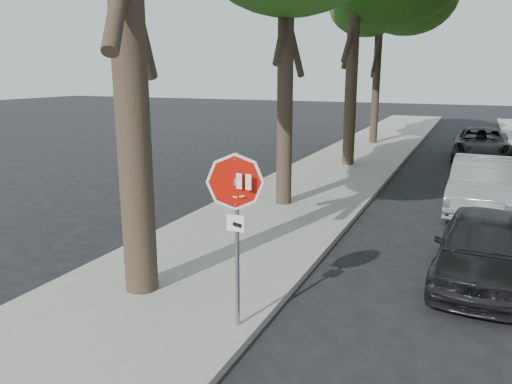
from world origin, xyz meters
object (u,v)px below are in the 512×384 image
(stop_sign, at_px, (236,207))
(car_a, at_px, (481,248))
(car_d, at_px, (481,144))
(car_b, at_px, (481,185))
(tree_far, at_px, (381,4))

(stop_sign, xyz_separation_m, car_a, (3.30, 3.51, -1.29))
(stop_sign, distance_m, car_d, 18.33)
(car_a, distance_m, car_b, 5.38)
(tree_far, height_order, car_d, tree_far)
(car_b, bearing_deg, tree_far, 115.82)
(stop_sign, xyz_separation_m, tree_far, (-2.02, 21.14, 5.26))
(car_a, bearing_deg, stop_sign, -130.51)
(tree_far, relative_size, car_d, 1.83)
(stop_sign, bearing_deg, tree_far, 95.46)
(stop_sign, distance_m, car_b, 9.56)
(stop_sign, height_order, car_d, stop_sign)
(tree_far, bearing_deg, car_a, -73.20)
(stop_sign, relative_size, car_b, 0.58)
(tree_far, distance_m, car_a, 19.54)
(car_a, bearing_deg, car_b, 92.74)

